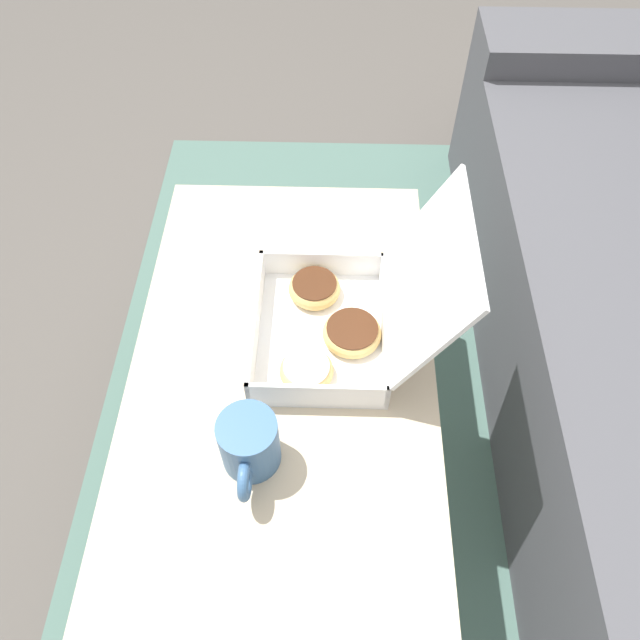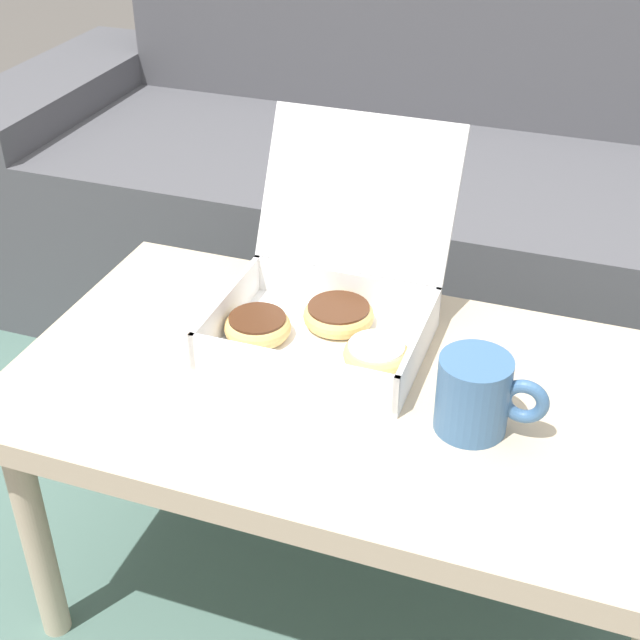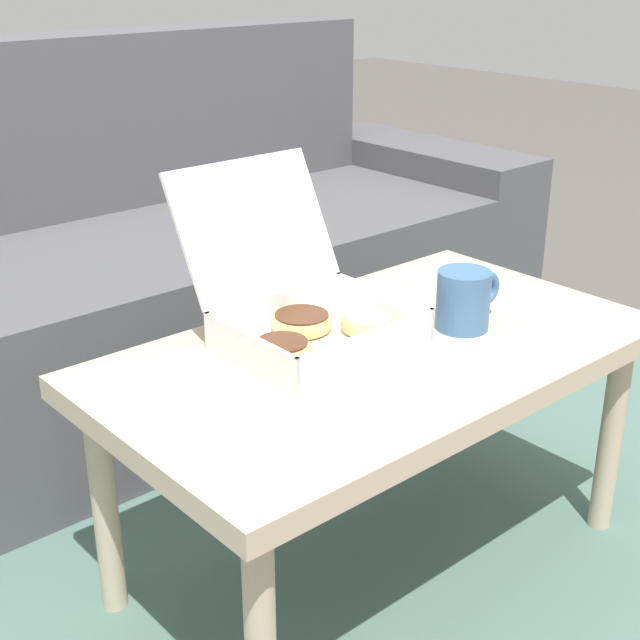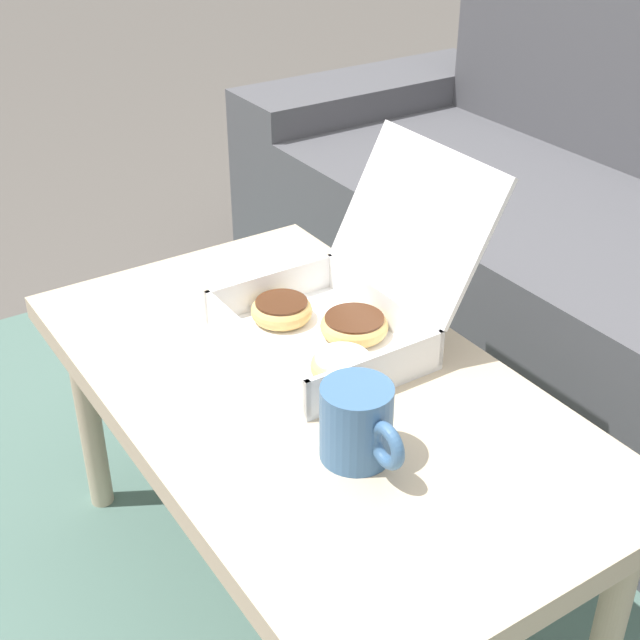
{
  "view_description": "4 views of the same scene",
  "coord_description": "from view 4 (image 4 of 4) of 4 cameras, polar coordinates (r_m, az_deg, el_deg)",
  "views": [
    {
      "loc": [
        0.6,
        -0.05,
        1.42
      ],
      "look_at": [
        -0.08,
        -0.07,
        0.51
      ],
      "focal_mm": 35.0,
      "sensor_mm": 36.0,
      "label": 1
    },
    {
      "loc": [
        0.29,
        -1.09,
        1.22
      ],
      "look_at": [
        -0.08,
        -0.07,
        0.51
      ],
      "focal_mm": 50.0,
      "sensor_mm": 36.0,
      "label": 2
    },
    {
      "loc": [
        -0.99,
        -1.12,
        1.09
      ],
      "look_at": [
        -0.08,
        -0.07,
        0.51
      ],
      "focal_mm": 50.0,
      "sensor_mm": 36.0,
      "label": 3
    },
    {
      "loc": [
        0.91,
        -0.71,
        1.22
      ],
      "look_at": [
        -0.08,
        -0.07,
        0.51
      ],
      "focal_mm": 50.0,
      "sensor_mm": 36.0,
      "label": 4
    }
  ],
  "objects": [
    {
      "name": "coffee_table",
      "position": [
        1.35,
        -0.58,
        -5.82
      ],
      "size": [
        0.98,
        0.55,
        0.46
      ],
      "color": "#C6B293",
      "rests_on": "ground_plane"
    },
    {
      "name": "area_rug",
      "position": [
        1.83,
        11.27,
        -11.45
      ],
      "size": [
        2.48,
        1.85,
        0.01
      ],
      "primitive_type": "cube",
      "color": "#4C6B60",
      "rests_on": "ground_plane"
    },
    {
      "name": "pastry_box",
      "position": [
        1.4,
        1.34,
        0.58
      ],
      "size": [
        0.31,
        0.36,
        0.29
      ],
      "color": "white",
      "rests_on": "coffee_table"
    },
    {
      "name": "coffee_mug",
      "position": [
        1.16,
        2.46,
        -6.65
      ],
      "size": [
        0.14,
        0.1,
        0.11
      ],
      "color": "#3D6693",
      "rests_on": "coffee_table"
    },
    {
      "name": "ground_plane",
      "position": [
        1.68,
        3.49,
        -15.55
      ],
      "size": [
        12.0,
        12.0,
        0.0
      ],
      "primitive_type": "plane",
      "color": "#514C47"
    }
  ]
}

